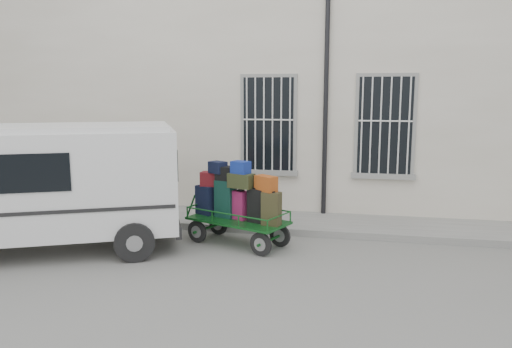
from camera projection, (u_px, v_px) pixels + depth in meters
name	position (u px, v px, depth m)	size (l,w,h in m)	color
ground	(261.00, 255.00, 9.30)	(80.00, 80.00, 0.00)	slate
building	(298.00, 92.00, 14.13)	(24.00, 5.15, 6.00)	beige
sidewalk	(279.00, 222.00, 11.41)	(24.00, 1.70, 0.15)	slate
luggage_cart	(237.00, 202.00, 9.84)	(2.35, 1.59, 1.69)	black
van	(48.00, 180.00, 9.34)	(5.11, 3.78, 2.40)	silver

